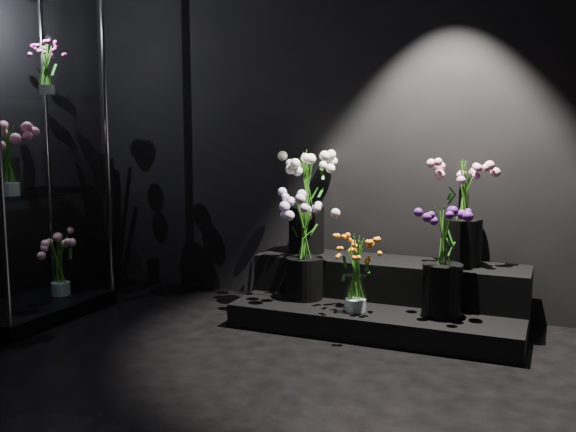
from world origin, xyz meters
The scene contains 12 objects.
floor centered at (0.00, 0.00, 0.00)m, with size 4.00×4.00×0.00m, color black.
wall_back centered at (0.00, 2.00, 1.40)m, with size 4.00×4.00×0.00m, color black.
display_riser centered at (0.54, 1.64, 0.17)m, with size 1.80×0.80×0.40m.
display_case centered at (-1.68, 0.85, 1.09)m, with size 0.59×0.99×2.18m.
bouquet_orange_bells centered at (0.45, 1.32, 0.40)m, with size 0.30×0.30×0.48m.
bouquet_lilac centered at (0.04, 1.49, 0.53)m, with size 0.45×0.45×0.69m.
bouquet_purple centered at (0.95, 1.43, 0.51)m, with size 0.40×0.40×0.66m.
bouquet_cream_roses centered at (-0.06, 1.79, 0.82)m, with size 0.46×0.46×0.71m.
bouquet_pink_roses centered at (1.02, 1.78, 0.78)m, with size 0.40×0.40×0.67m.
bouquet_case_pink centered at (-1.62, 0.63, 1.09)m, with size 0.39×0.39×0.44m.
bouquet_case_magenta centered at (-1.63, 1.01, 1.68)m, with size 0.28×0.28×0.35m.
bouquet_case_base_pink centered at (-1.65, 1.06, 0.33)m, with size 0.35×0.35×0.44m.
Camera 1 is at (1.57, -2.38, 1.27)m, focal length 40.00 mm.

